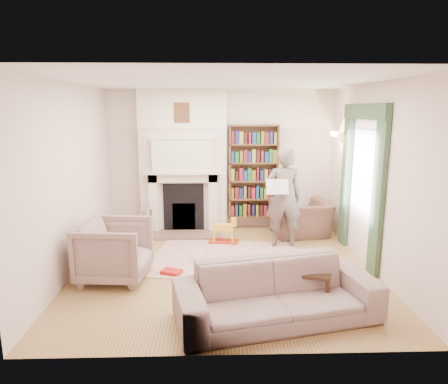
{
  "coord_description": "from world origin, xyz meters",
  "views": [
    {
      "loc": [
        -0.19,
        -5.82,
        2.41
      ],
      "look_at": [
        0.0,
        0.25,
        1.15
      ],
      "focal_mm": 32.0,
      "sensor_mm": 36.0,
      "label": 1
    }
  ],
  "objects_px": {
    "armchair_reading": "(300,218)",
    "rocking_horse": "(224,230)",
    "sofa": "(277,292)",
    "bookcase": "(253,172)",
    "paraffin_heater": "(146,222)",
    "armchair_left": "(115,250)",
    "coffee_table": "(302,285)",
    "man_reading": "(284,198)"
  },
  "relations": [
    {
      "from": "armchair_reading",
      "to": "rocking_horse",
      "type": "bearing_deg",
      "value": 8.14
    },
    {
      "from": "armchair_reading",
      "to": "sofa",
      "type": "xyz_separation_m",
      "value": [
        -0.97,
        -3.17,
        0.0
      ]
    },
    {
      "from": "bookcase",
      "to": "paraffin_heater",
      "type": "bearing_deg",
      "value": -166.66
    },
    {
      "from": "sofa",
      "to": "paraffin_heater",
      "type": "distance_m",
      "value": 3.78
    },
    {
      "from": "armchair_left",
      "to": "rocking_horse",
      "type": "xyz_separation_m",
      "value": [
        1.6,
        1.52,
        -0.19
      ]
    },
    {
      "from": "coffee_table",
      "to": "man_reading",
      "type": "bearing_deg",
      "value": 106.23
    },
    {
      "from": "bookcase",
      "to": "man_reading",
      "type": "relative_size",
      "value": 1.04
    },
    {
      "from": "man_reading",
      "to": "paraffin_heater",
      "type": "bearing_deg",
      "value": -14.22
    },
    {
      "from": "bookcase",
      "to": "man_reading",
      "type": "xyz_separation_m",
      "value": [
        0.42,
        -1.13,
        -0.29
      ]
    },
    {
      "from": "sofa",
      "to": "armchair_reading",
      "type": "bearing_deg",
      "value": 60.47
    },
    {
      "from": "man_reading",
      "to": "paraffin_heater",
      "type": "distance_m",
      "value": 2.68
    },
    {
      "from": "sofa",
      "to": "rocking_horse",
      "type": "distance_m",
      "value": 2.79
    },
    {
      "from": "armchair_reading",
      "to": "coffee_table",
      "type": "xyz_separation_m",
      "value": [
        -0.57,
        -2.74,
        -0.11
      ]
    },
    {
      "from": "paraffin_heater",
      "to": "rocking_horse",
      "type": "height_order",
      "value": "paraffin_heater"
    },
    {
      "from": "paraffin_heater",
      "to": "rocking_horse",
      "type": "distance_m",
      "value": 1.55
    },
    {
      "from": "bookcase",
      "to": "coffee_table",
      "type": "distance_m",
      "value": 3.42
    },
    {
      "from": "armchair_left",
      "to": "man_reading",
      "type": "bearing_deg",
      "value": -58.39
    },
    {
      "from": "sofa",
      "to": "rocking_horse",
      "type": "xyz_separation_m",
      "value": [
        -0.54,
        2.74,
        -0.1
      ]
    },
    {
      "from": "armchair_left",
      "to": "armchair_reading",
      "type": "bearing_deg",
      "value": -53.21
    },
    {
      "from": "sofa",
      "to": "man_reading",
      "type": "bearing_deg",
      "value": 66.06
    },
    {
      "from": "bookcase",
      "to": "armchair_reading",
      "type": "xyz_separation_m",
      "value": [
        0.87,
        -0.53,
        -0.84
      ]
    },
    {
      "from": "paraffin_heater",
      "to": "rocking_horse",
      "type": "relative_size",
      "value": 1.0
    },
    {
      "from": "paraffin_heater",
      "to": "man_reading",
      "type": "bearing_deg",
      "value": -13.88
    },
    {
      "from": "armchair_reading",
      "to": "paraffin_heater",
      "type": "bearing_deg",
      "value": -8.42
    },
    {
      "from": "armchair_reading",
      "to": "paraffin_heater",
      "type": "height_order",
      "value": "armchair_reading"
    },
    {
      "from": "sofa",
      "to": "coffee_table",
      "type": "relative_size",
      "value": 3.32
    },
    {
      "from": "armchair_left",
      "to": "sofa",
      "type": "height_order",
      "value": "armchair_left"
    },
    {
      "from": "armchair_left",
      "to": "man_reading",
      "type": "relative_size",
      "value": 0.53
    },
    {
      "from": "sofa",
      "to": "paraffin_heater",
      "type": "xyz_separation_m",
      "value": [
        -2.02,
        3.19,
        -0.06
      ]
    },
    {
      "from": "bookcase",
      "to": "armchair_left",
      "type": "height_order",
      "value": "bookcase"
    },
    {
      "from": "armchair_reading",
      "to": "sofa",
      "type": "distance_m",
      "value": 3.31
    },
    {
      "from": "man_reading",
      "to": "rocking_horse",
      "type": "bearing_deg",
      "value": -9.38
    },
    {
      "from": "rocking_horse",
      "to": "paraffin_heater",
      "type": "bearing_deg",
      "value": 170.28
    },
    {
      "from": "bookcase",
      "to": "armchair_reading",
      "type": "relative_size",
      "value": 1.78
    },
    {
      "from": "bookcase",
      "to": "armchair_left",
      "type": "bearing_deg",
      "value": -132.04
    },
    {
      "from": "rocking_horse",
      "to": "armchair_left",
      "type": "bearing_deg",
      "value": -129.11
    },
    {
      "from": "bookcase",
      "to": "paraffin_heater",
      "type": "distance_m",
      "value": 2.35
    },
    {
      "from": "coffee_table",
      "to": "bookcase",
      "type": "bearing_deg",
      "value": 114.75
    },
    {
      "from": "armchair_reading",
      "to": "coffee_table",
      "type": "height_order",
      "value": "armchair_reading"
    },
    {
      "from": "armchair_left",
      "to": "sofa",
      "type": "relative_size",
      "value": 0.41
    },
    {
      "from": "paraffin_heater",
      "to": "sofa",
      "type": "bearing_deg",
      "value": -57.7
    },
    {
      "from": "armchair_left",
      "to": "paraffin_heater",
      "type": "height_order",
      "value": "armchair_left"
    }
  ]
}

